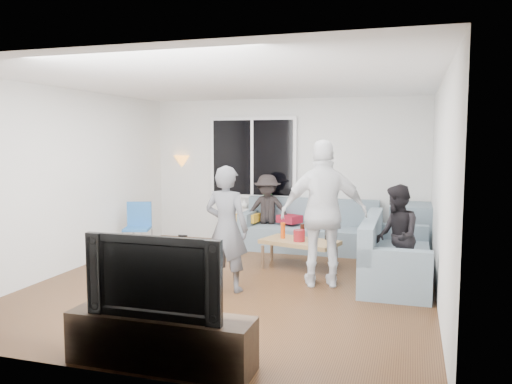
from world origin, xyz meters
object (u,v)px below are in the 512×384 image
(coffee_table, at_px, (300,253))
(tv_console, at_px, (161,340))
(television, at_px, (159,274))
(sofa_right_section, at_px, (397,250))
(floor_lamp, at_px, (183,196))
(sofa_back_section, at_px, (309,225))
(side_chair, at_px, (137,229))
(player_right, at_px, (324,214))
(spectator_back, at_px, (267,211))
(player_left, at_px, (227,229))
(spectator_right, at_px, (397,237))

(coffee_table, bearing_deg, tv_console, -96.46)
(television, bearing_deg, coffee_table, 83.54)
(sofa_right_section, xyz_separation_m, floor_lamp, (-4.07, 2.05, 0.36))
(sofa_back_section, bearing_deg, tv_console, -93.68)
(side_chair, distance_m, player_right, 3.32)
(sofa_back_section, xyz_separation_m, tv_console, (-0.31, -4.77, -0.20))
(sofa_right_section, distance_m, spectator_back, 2.75)
(side_chair, xyz_separation_m, player_left, (2.05, -1.37, 0.35))
(floor_lamp, bearing_deg, side_chair, -90.00)
(sofa_right_section, relative_size, player_left, 1.28)
(sofa_back_section, bearing_deg, coffee_table, -85.12)
(player_left, xyz_separation_m, television, (0.21, -2.17, -0.00))
(sofa_back_section, height_order, tv_console, sofa_back_section)
(floor_lamp, relative_size, tv_console, 0.97)
(spectator_right, bearing_deg, sofa_right_section, 167.26)
(sofa_right_section, relative_size, floor_lamp, 1.28)
(player_right, distance_m, television, 2.88)
(side_chair, xyz_separation_m, floor_lamp, (0.00, 1.73, 0.35))
(sofa_right_section, bearing_deg, side_chair, 85.47)
(player_left, distance_m, spectator_back, 2.65)
(tv_console, xyz_separation_m, television, (0.00, 0.00, 0.56))
(coffee_table, relative_size, player_left, 0.70)
(floor_lamp, bearing_deg, player_left, -56.47)
(spectator_right, height_order, television, spectator_right)
(spectator_back, bearing_deg, coffee_table, -63.46)
(player_right, relative_size, tv_console, 1.18)
(side_chair, bearing_deg, spectator_back, 16.90)
(floor_lamp, bearing_deg, sofa_right_section, -26.72)
(sofa_right_section, distance_m, spectator_right, 0.41)
(sofa_back_section, distance_m, player_right, 2.19)
(spectator_back, bearing_deg, player_right, -65.59)
(player_right, height_order, television, player_right)
(sofa_right_section, height_order, player_left, player_left)
(coffee_table, distance_m, floor_lamp, 3.21)
(sofa_right_section, relative_size, player_right, 1.06)
(floor_lamp, bearing_deg, player_right, -38.68)
(sofa_right_section, bearing_deg, floor_lamp, 63.28)
(side_chair, bearing_deg, sofa_back_section, 7.94)
(player_left, height_order, spectator_back, player_left)
(player_left, xyz_separation_m, tv_console, (0.21, -2.17, -0.56))
(floor_lamp, relative_size, spectator_right, 1.18)
(coffee_table, bearing_deg, sofa_right_section, -15.20)
(player_right, relative_size, television, 1.58)
(side_chair, bearing_deg, spectator_right, -26.76)
(player_right, distance_m, tv_console, 2.96)
(tv_console, bearing_deg, television, 0.00)
(player_right, height_order, tv_console, player_right)
(sofa_right_section, xyz_separation_m, player_right, (-0.90, -0.49, 0.52))
(sofa_back_section, distance_m, television, 4.79)
(spectator_right, xyz_separation_m, tv_console, (-1.80, -2.88, -0.44))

